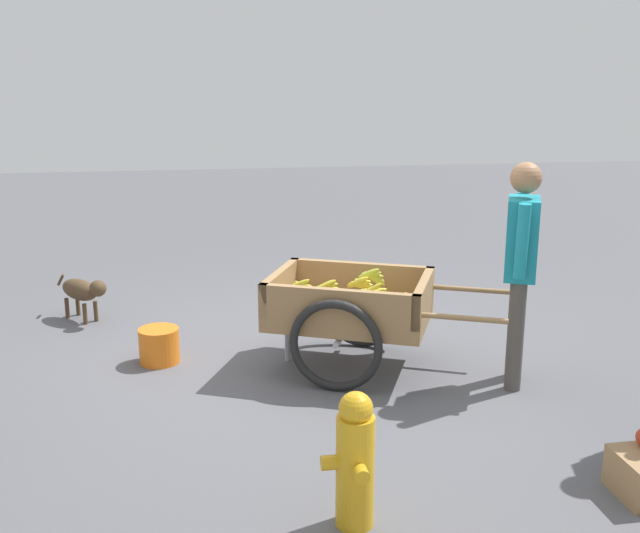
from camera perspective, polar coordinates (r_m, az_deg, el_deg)
name	(u,v)px	position (r m, az deg, el deg)	size (l,w,h in m)	color
ground_plane	(301,366)	(5.50, -1.50, -7.57)	(24.00, 24.00, 0.00)	#56565B
fruit_cart	(351,309)	(5.32, 2.35, -3.29)	(1.82, 1.37, 0.71)	#937047
vendor_person	(521,256)	(5.09, 15.09, 0.79)	(0.32, 0.52, 1.52)	#4C4742
dog	(82,290)	(6.70, -17.70, -1.76)	(0.48, 0.53, 0.40)	#4C3823
fire_hydrant	(355,460)	(3.56, 2.67, -14.56)	(0.25, 0.25, 0.67)	gold
plastic_bucket	(159,345)	(5.64, -12.19, -5.92)	(0.30, 0.30, 0.26)	orange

